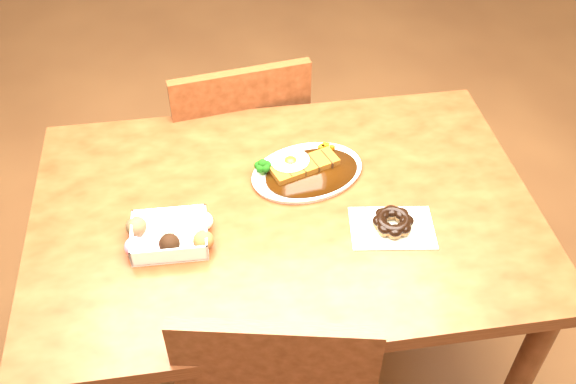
{
  "coord_description": "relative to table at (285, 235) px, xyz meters",
  "views": [
    {
      "loc": [
        -0.15,
        -1.07,
        1.84
      ],
      "look_at": [
        0.01,
        -0.01,
        0.81
      ],
      "focal_mm": 40.0,
      "sensor_mm": 36.0,
      "label": 1
    }
  ],
  "objects": [
    {
      "name": "pon_de_ring",
      "position": [
        0.24,
        -0.1,
        0.12
      ],
      "size": [
        0.21,
        0.16,
        0.04
      ],
      "rotation": [
        0.0,
        0.0,
        -0.13
      ],
      "color": "silver",
      "rests_on": "table"
    },
    {
      "name": "ground",
      "position": [
        0.0,
        0.0,
        -0.65
      ],
      "size": [
        6.0,
        6.0,
        0.0
      ],
      "primitive_type": "plane",
      "color": "brown",
      "rests_on": "ground"
    },
    {
      "name": "katsu_curry_plate",
      "position": [
        0.07,
        0.11,
        0.11
      ],
      "size": [
        0.32,
        0.27,
        0.06
      ],
      "rotation": [
        0.0,
        0.0,
        0.26
      ],
      "color": "white",
      "rests_on": "table"
    },
    {
      "name": "chair_far",
      "position": [
        -0.08,
        0.54,
        -0.17
      ],
      "size": [
        0.48,
        0.48,
        0.87
      ],
      "rotation": [
        0.0,
        0.0,
        3.29
      ],
      "color": "#49210E",
      "rests_on": "ground"
    },
    {
      "name": "table",
      "position": [
        0.0,
        0.0,
        0.0
      ],
      "size": [
        1.2,
        0.8,
        0.75
      ],
      "color": "#49210E",
      "rests_on": "ground"
    },
    {
      "name": "donut_box",
      "position": [
        -0.27,
        -0.07,
        0.12
      ],
      "size": [
        0.2,
        0.14,
        0.05
      ],
      "rotation": [
        0.0,
        0.0,
        -0.03
      ],
      "color": "white",
      "rests_on": "table"
    }
  ]
}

